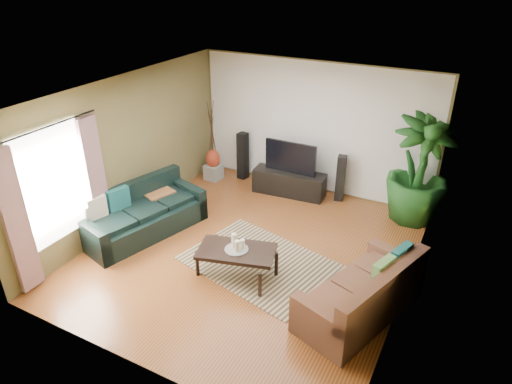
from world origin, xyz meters
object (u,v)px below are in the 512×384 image
Objects in this scene: speaker_right at (341,178)px; vase at (213,159)px; sofa_left at (143,211)px; coffee_table at (237,263)px; tv_stand at (289,183)px; pedestal at (214,172)px; speaker_left at (243,156)px; side_table at (158,204)px; television at (290,157)px; sofa_right at (361,288)px; potted_plant at (419,170)px.

speaker_right reaches higher than vase.
sofa_left reaches higher than vase.
sofa_left reaches higher than coffee_table.
pedestal is (-1.79, -0.12, -0.08)m from tv_stand.
speaker_left reaches higher than sofa_left.
pedestal is at bearing 176.56° from speaker_right.
sofa_left is at bearing -144.66° from speaker_right.
side_table is at bearing -90.89° from pedestal.
side_table is (-0.03, -1.90, 0.11)m from pedestal.
side_table is at bearing -90.89° from vase.
television is at bearing -3.10° from speaker_left.
speaker_left is 2.25m from speaker_right.
pedestal is (-2.20, 2.79, -0.07)m from coffee_table.
sofa_right is at bearing -11.36° from side_table.
sofa_left is 2.47m from vase.
pedestal is (-0.55, -0.36, -0.36)m from speaker_left.
potted_plant is at bearing -1.41° from tv_stand.
sofa_right is 4.24m from side_table.
speaker_right is at bearing 7.37° from vase.
television reaches higher than coffee_table.
speaker_left is (-3.57, 3.10, 0.10)m from sofa_right.
coffee_table is at bearing -82.01° from television.
side_table is at bearing 142.61° from coffee_table.
speaker_right is 2.84m from pedestal.
tv_stand is 1.42× the size of speaker_left.
coffee_table is 3.77m from potted_plant.
speaker_right is at bearing 176.47° from potted_plant.
speaker_right is 3.63m from side_table.
tv_stand is 2.72× the size of side_table.
side_table is (-0.58, -2.26, -0.25)m from speaker_left.
speaker_right is (2.25, 0.00, -0.05)m from speaker_left.
speaker_left is at bearing -112.43° from sofa_right.
sofa_right is at bearing -33.56° from pedestal.
coffee_table is (-1.92, -0.06, -0.19)m from sofa_right.
potted_plant reaches higher than television.
potted_plant is at bearing 3.66° from pedestal.
tv_stand reaches higher than pedestal.
side_table reaches higher than tv_stand.
sofa_left is 3.92m from speaker_right.
television is at bearing 4.33° from vase.
tv_stand is 1.80m from pedestal.
side_table is (-0.12, 0.56, -0.15)m from sofa_left.
pedestal is (-4.12, 2.73, -0.26)m from sofa_right.
coffee_table is at bearing -55.08° from speaker_left.
television is 1.29m from speaker_left.
tv_stand is at bearing -122.21° from sofa_right.
speaker_right is at bearing 7.37° from pedestal.
speaker_left reaches higher than coffee_table.
side_table reaches higher than pedestal.
tv_stand is at bearing -176.36° from potted_plant.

